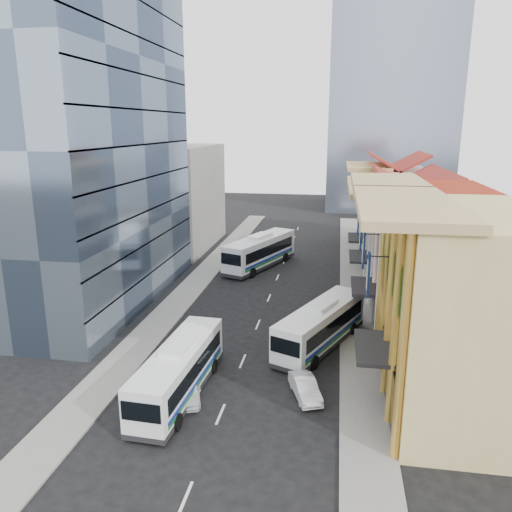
% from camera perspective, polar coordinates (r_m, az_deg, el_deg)
% --- Properties ---
extents(ground, '(200.00, 200.00, 0.00)m').
position_cam_1_polar(ground, '(30.41, -4.54, -18.57)').
color(ground, black).
rests_on(ground, ground).
extents(sidewalk_right, '(3.00, 90.00, 0.15)m').
position_cam_1_polar(sidewalk_right, '(49.54, 11.32, -5.16)').
color(sidewalk_right, slate).
rests_on(sidewalk_right, ground).
extents(sidewalk_left, '(3.00, 90.00, 0.15)m').
position_cam_1_polar(sidewalk_left, '(51.68, -7.91, -4.16)').
color(sidewalk_left, slate).
rests_on(sidewalk_left, ground).
extents(shophouse_tan, '(8.00, 14.00, 12.00)m').
position_cam_1_polar(shophouse_tan, '(32.40, 22.51, -5.68)').
color(shophouse_tan, '#D2BF79').
rests_on(shophouse_tan, ground).
extents(shophouse_red, '(8.00, 10.00, 12.00)m').
position_cam_1_polar(shophouse_red, '(43.64, 19.12, -0.26)').
color(shophouse_red, maroon).
rests_on(shophouse_red, ground).
extents(shophouse_cream_near, '(8.00, 9.00, 10.00)m').
position_cam_1_polar(shophouse_cream_near, '(52.99, 17.40, 1.31)').
color(shophouse_cream_near, beige).
rests_on(shophouse_cream_near, ground).
extents(shophouse_cream_mid, '(8.00, 9.00, 10.00)m').
position_cam_1_polar(shophouse_cream_mid, '(61.72, 16.31, 3.22)').
color(shophouse_cream_mid, beige).
rests_on(shophouse_cream_mid, ground).
extents(shophouse_cream_far, '(8.00, 12.00, 11.00)m').
position_cam_1_polar(shophouse_cream_far, '(71.91, 15.40, 5.25)').
color(shophouse_cream_far, beige).
rests_on(shophouse_cream_far, ground).
extents(office_tower, '(12.00, 26.00, 30.00)m').
position_cam_1_polar(office_tower, '(49.53, -19.24, 11.99)').
color(office_tower, '#3F4E64').
rests_on(office_tower, ground).
extents(office_block_far, '(10.00, 18.00, 14.00)m').
position_cam_1_polar(office_block_far, '(70.95, -9.17, 6.69)').
color(office_block_far, gray).
rests_on(office_block_far, ground).
extents(bus_left_near, '(3.19, 11.14, 3.53)m').
position_cam_1_polar(bus_left_near, '(32.56, -8.80, -12.70)').
color(bus_left_near, white).
rests_on(bus_left_near, ground).
extents(bus_left_far, '(7.44, 12.95, 4.09)m').
position_cam_1_polar(bus_left_far, '(60.06, 0.47, 0.62)').
color(bus_left_far, silver).
rests_on(bus_left_far, ground).
extents(bus_right, '(6.94, 11.37, 3.61)m').
position_cam_1_polar(bus_right, '(39.07, 7.44, -7.77)').
color(bus_right, white).
rests_on(bus_right, ground).
extents(sedan_left, '(2.38, 3.96, 1.26)m').
position_cam_1_polar(sedan_left, '(32.52, -7.67, -14.97)').
color(sedan_left, white).
rests_on(sedan_left, ground).
extents(sedan_right, '(2.52, 3.99, 1.24)m').
position_cam_1_polar(sedan_right, '(32.69, 5.63, -14.75)').
color(sedan_right, white).
rests_on(sedan_right, ground).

